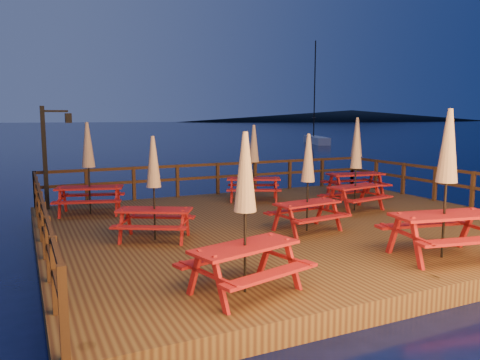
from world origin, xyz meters
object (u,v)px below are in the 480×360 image
(sailboat, at_px, (316,140))
(picnic_table_1, at_px, (446,182))
(picnic_table_2, at_px, (254,162))
(lamp_post, at_px, (50,148))
(picnic_table_0, at_px, (308,181))

(sailboat, distance_m, picnic_table_1, 45.50)
(sailboat, distance_m, picnic_table_2, 39.95)
(lamp_post, distance_m, sailboat, 42.87)
(sailboat, height_order, picnic_table_0, sailboat)
(lamp_post, xyz_separation_m, picnic_table_2, (5.96, -1.35, -0.53))
(picnic_table_0, height_order, picnic_table_2, picnic_table_2)
(lamp_post, bearing_deg, picnic_table_1, -52.41)
(lamp_post, height_order, picnic_table_2, lamp_post)
(lamp_post, relative_size, sailboat, 0.25)
(lamp_post, distance_m, picnic_table_0, 7.65)
(sailboat, bearing_deg, picnic_table_0, -103.16)
(picnic_table_0, height_order, picnic_table_1, picnic_table_1)
(lamp_post, distance_m, picnic_table_2, 6.14)
(lamp_post, bearing_deg, sailboat, 45.25)
(sailboat, relative_size, picnic_table_1, 4.16)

